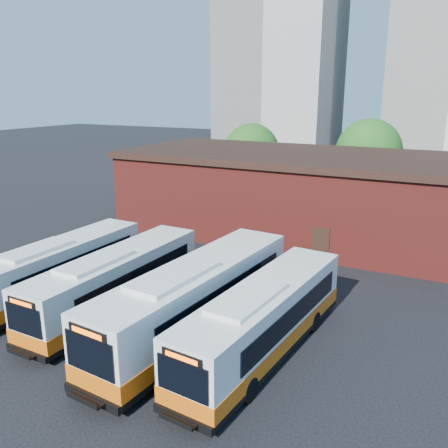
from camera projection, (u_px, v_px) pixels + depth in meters
The scene contains 9 objects.
ground at pixel (162, 351), 20.80m from camera, with size 220.00×220.00×0.00m, color black.
bus_west at pixel (59, 270), 26.22m from camera, with size 2.65×11.57×3.13m.
bus_midwest at pixel (116, 284), 24.33m from camera, with size 2.73×11.84×3.21m.
bus_mideast at pixel (196, 302), 21.73m from camera, with size 3.85×13.44×3.62m.
bus_east at pixel (263, 322), 20.22m from camera, with size 3.48×12.05×3.24m.
transit_worker at pixel (161, 390), 16.67m from camera, with size 0.63×0.41×1.73m, color black.
depot_building at pixel (306, 193), 37.03m from camera, with size 28.60×12.60×6.40m.
tree_west at pixel (252, 151), 51.32m from camera, with size 6.00×6.00×7.65m.
tree_mid at pixel (369, 152), 47.65m from camera, with size 6.56×6.56×8.36m.
Camera 1 is at (10.88, -15.21, 11.02)m, focal length 38.00 mm.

